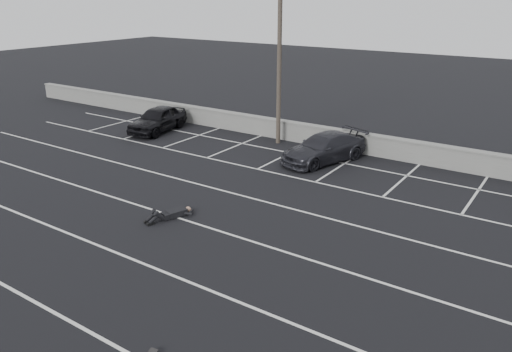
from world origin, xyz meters
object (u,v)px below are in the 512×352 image
Objects in this scene: person at (176,210)px; car_left at (158,119)px; car_right at (324,148)px; utility_pole at (279,60)px.

car_left is at bearing 155.71° from person.
car_left is 10.56m from car_right.
car_right is at bearing -7.43° from car_left.
car_left is at bearing -165.16° from utility_pole.
car_right is 1.84× the size of person.
car_left is 0.49× the size of utility_pole.
car_right is 5.29m from utility_pole.
car_right is 0.53× the size of utility_pole.
car_left is 1.70× the size of person.
person is (8.98, -8.22, -0.49)m from car_left.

